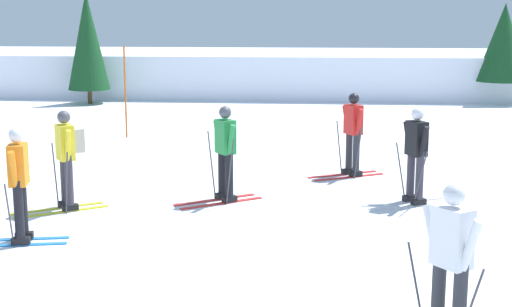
{
  "coord_description": "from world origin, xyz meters",
  "views": [
    {
      "loc": [
        1.51,
        -9.14,
        3.35
      ],
      "look_at": [
        0.46,
        3.57,
        0.9
      ],
      "focal_mm": 52.29,
      "sensor_mm": 36.0,
      "label": 1
    }
  ],
  "objects_px": {
    "skier_black": "(416,153)",
    "skier_red": "(353,132)",
    "skier_yellow": "(67,155)",
    "conifer_far_right": "(504,43)",
    "skier_green": "(225,151)",
    "conifer_far_left": "(88,41)",
    "skier_white": "(450,262)",
    "trail_marker_pole": "(125,92)",
    "skier_orange": "(18,182)"
  },
  "relations": [
    {
      "from": "conifer_far_left",
      "to": "skier_white",
      "type": "bearing_deg",
      "value": -63.66
    },
    {
      "from": "skier_white",
      "to": "skier_orange",
      "type": "bearing_deg",
      "value": 151.57
    },
    {
      "from": "skier_yellow",
      "to": "trail_marker_pole",
      "type": "height_order",
      "value": "trail_marker_pole"
    },
    {
      "from": "skier_white",
      "to": "trail_marker_pole",
      "type": "bearing_deg",
      "value": 117.64
    },
    {
      "from": "skier_red",
      "to": "conifer_far_left",
      "type": "distance_m",
      "value": 14.64
    },
    {
      "from": "skier_black",
      "to": "skier_green",
      "type": "relative_size",
      "value": 1.0
    },
    {
      "from": "skier_orange",
      "to": "skier_green",
      "type": "relative_size",
      "value": 1.0
    },
    {
      "from": "skier_black",
      "to": "trail_marker_pole",
      "type": "height_order",
      "value": "trail_marker_pole"
    },
    {
      "from": "skier_black",
      "to": "skier_white",
      "type": "relative_size",
      "value": 1.0
    },
    {
      "from": "skier_green",
      "to": "trail_marker_pole",
      "type": "bearing_deg",
      "value": 117.95
    },
    {
      "from": "skier_orange",
      "to": "trail_marker_pole",
      "type": "distance_m",
      "value": 9.25
    },
    {
      "from": "skier_red",
      "to": "conifer_far_right",
      "type": "bearing_deg",
      "value": 64.75
    },
    {
      "from": "trail_marker_pole",
      "to": "skier_orange",
      "type": "bearing_deg",
      "value": -85.07
    },
    {
      "from": "skier_yellow",
      "to": "conifer_far_right",
      "type": "relative_size",
      "value": 0.47
    },
    {
      "from": "skier_black",
      "to": "skier_white",
      "type": "bearing_deg",
      "value": -93.91
    },
    {
      "from": "skier_red",
      "to": "conifer_far_right",
      "type": "relative_size",
      "value": 0.47
    },
    {
      "from": "skier_orange",
      "to": "skier_yellow",
      "type": "relative_size",
      "value": 1.0
    },
    {
      "from": "skier_white",
      "to": "skier_black",
      "type": "bearing_deg",
      "value": 86.09
    },
    {
      "from": "skier_black",
      "to": "skier_green",
      "type": "height_order",
      "value": "same"
    },
    {
      "from": "skier_black",
      "to": "conifer_far_right",
      "type": "relative_size",
      "value": 0.47
    },
    {
      "from": "skier_green",
      "to": "conifer_far_left",
      "type": "bearing_deg",
      "value": 115.94
    },
    {
      "from": "skier_orange",
      "to": "skier_yellow",
      "type": "height_order",
      "value": "same"
    },
    {
      "from": "skier_black",
      "to": "skier_yellow",
      "type": "height_order",
      "value": "same"
    },
    {
      "from": "trail_marker_pole",
      "to": "skier_black",
      "type": "bearing_deg",
      "value": -43.51
    },
    {
      "from": "skier_green",
      "to": "conifer_far_right",
      "type": "bearing_deg",
      "value": 60.89
    },
    {
      "from": "skier_orange",
      "to": "trail_marker_pole",
      "type": "xyz_separation_m",
      "value": [
        -0.79,
        9.21,
        0.31
      ]
    },
    {
      "from": "skier_black",
      "to": "skier_orange",
      "type": "distance_m",
      "value": 6.61
    },
    {
      "from": "skier_red",
      "to": "conifer_far_left",
      "type": "bearing_deg",
      "value": 128.26
    },
    {
      "from": "skier_green",
      "to": "skier_white",
      "type": "xyz_separation_m",
      "value": [
        2.94,
        -5.7,
        -0.0
      ]
    },
    {
      "from": "conifer_far_left",
      "to": "skier_green",
      "type": "bearing_deg",
      "value": -64.06
    },
    {
      "from": "skier_orange",
      "to": "skier_yellow",
      "type": "bearing_deg",
      "value": 87.39
    },
    {
      "from": "skier_red",
      "to": "conifer_far_right",
      "type": "xyz_separation_m",
      "value": [
        5.93,
        12.58,
        1.3
      ]
    },
    {
      "from": "skier_green",
      "to": "skier_red",
      "type": "relative_size",
      "value": 1.0
    },
    {
      "from": "skier_green",
      "to": "conifer_far_right",
      "type": "relative_size",
      "value": 0.47
    },
    {
      "from": "skier_white",
      "to": "trail_marker_pole",
      "type": "height_order",
      "value": "trail_marker_pole"
    },
    {
      "from": "skier_black",
      "to": "conifer_far_left",
      "type": "distance_m",
      "value": 16.98
    },
    {
      "from": "conifer_far_right",
      "to": "skier_green",
      "type": "bearing_deg",
      "value": -119.11
    },
    {
      "from": "skier_black",
      "to": "trail_marker_pole",
      "type": "distance_m",
      "value": 9.39
    },
    {
      "from": "skier_yellow",
      "to": "skier_black",
      "type": "bearing_deg",
      "value": 8.34
    },
    {
      "from": "skier_yellow",
      "to": "skier_white",
      "type": "height_order",
      "value": "same"
    },
    {
      "from": "skier_black",
      "to": "skier_red",
      "type": "relative_size",
      "value": 1.0
    },
    {
      "from": "skier_orange",
      "to": "skier_green",
      "type": "bearing_deg",
      "value": 44.73
    },
    {
      "from": "skier_orange",
      "to": "trail_marker_pole",
      "type": "bearing_deg",
      "value": 94.93
    },
    {
      "from": "skier_green",
      "to": "conifer_far_left",
      "type": "distance_m",
      "value": 15.33
    },
    {
      "from": "skier_white",
      "to": "skier_yellow",
      "type": "bearing_deg",
      "value": 138.39
    },
    {
      "from": "skier_black",
      "to": "skier_yellow",
      "type": "distance_m",
      "value": 5.99
    },
    {
      "from": "skier_orange",
      "to": "skier_black",
      "type": "bearing_deg",
      "value": 24.51
    },
    {
      "from": "skier_orange",
      "to": "skier_white",
      "type": "bearing_deg",
      "value": -28.43
    },
    {
      "from": "skier_white",
      "to": "skier_green",
      "type": "bearing_deg",
      "value": 117.28
    },
    {
      "from": "skier_red",
      "to": "trail_marker_pole",
      "type": "bearing_deg",
      "value": 143.79
    }
  ]
}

